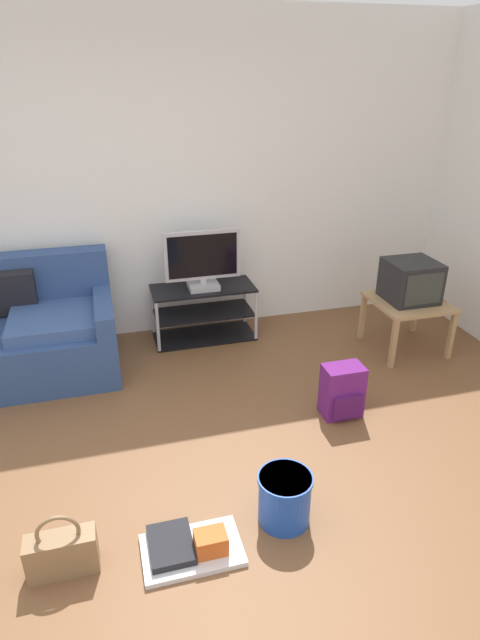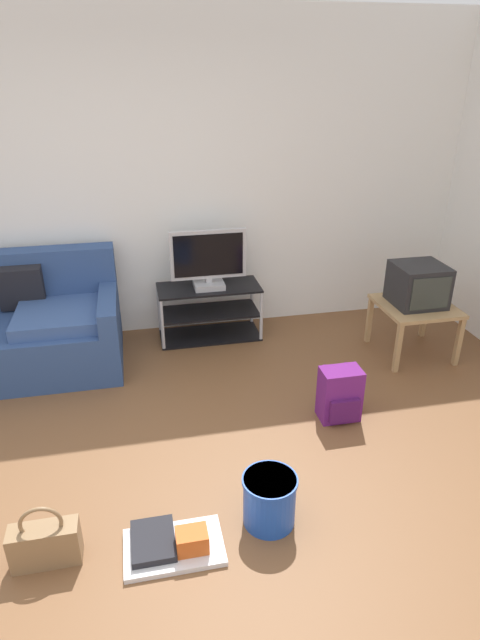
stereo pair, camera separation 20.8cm
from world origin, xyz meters
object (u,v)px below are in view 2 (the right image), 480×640
at_px(couch, 3,330).
at_px(backpack, 340,395).
at_px(crt_tv, 418,285).
at_px(cleaning_bucket, 269,499).
at_px(side_table, 415,311).
at_px(flat_tv, 208,260).
at_px(handbag, 45,543).
at_px(floor_tray, 173,544).
at_px(tv_stand, 209,312).

distance_m(couch, backpack, 2.69).
relative_size(crt_tv, cleaning_bucket, 1.36).
bearing_deg(side_table, flat_tv, 158.46).
distance_m(couch, crt_tv, 3.38).
bearing_deg(handbag, floor_tray, -5.73).
relative_size(tv_stand, floor_tray, 1.79).
bearing_deg(floor_tray, handbag, 174.27).
relative_size(handbag, floor_tray, 0.70).
xyz_separation_m(tv_stand, cleaning_bucket, (-0.03, -2.24, -0.09)).
relative_size(flat_tv, floor_tray, 1.30).
bearing_deg(flat_tv, couch, -174.10).
xyz_separation_m(couch, handbag, (0.53, -2.07, -0.20)).
relative_size(couch, backpack, 4.82).
bearing_deg(side_table, cleaning_bucket, -136.66).
bearing_deg(side_table, handbag, -150.33).
xyz_separation_m(backpack, floor_tray, (-1.24, -0.90, -0.15)).
height_order(crt_tv, handbag, crt_tv).
xyz_separation_m(tv_stand, flat_tv, (0.00, -0.02, 0.50)).
bearing_deg(couch, handbag, -75.51).
bearing_deg(crt_tv, handbag, -150.09).
height_order(handbag, floor_tray, handbag).
height_order(tv_stand, handbag, tv_stand).
xyz_separation_m(cleaning_bucket, floor_tray, (-0.53, -0.09, -0.12)).
xyz_separation_m(side_table, crt_tv, (0.00, 0.02, 0.23)).
distance_m(side_table, floor_tray, 2.77).
relative_size(handbag, cleaning_bucket, 1.19).
relative_size(tv_stand, handbag, 2.56).
bearing_deg(backpack, flat_tv, 89.64).
distance_m(tv_stand, backpack, 1.58).
bearing_deg(handbag, flat_tv, 62.48).
relative_size(couch, cleaning_bucket, 6.21).
distance_m(crt_tv, handbag, 3.27).
distance_m(couch, handbag, 2.15).
distance_m(tv_stand, side_table, 1.77).
relative_size(tv_stand, side_table, 1.51).
distance_m(couch, cleaning_bucket, 2.65).
xyz_separation_m(tv_stand, side_table, (1.64, -0.67, 0.15)).
bearing_deg(cleaning_bucket, crt_tv, 43.63).
bearing_deg(crt_tv, flat_tv, 158.95).
relative_size(flat_tv, cleaning_bucket, 2.21).
height_order(tv_stand, floor_tray, tv_stand).
xyz_separation_m(flat_tv, handbag, (-1.17, -2.24, -0.62)).
height_order(couch, flat_tv, flat_tv).
height_order(side_table, floor_tray, side_table).
relative_size(flat_tv, backpack, 1.72).
relative_size(couch, tv_stand, 2.04).
xyz_separation_m(couch, flat_tv, (1.70, 0.18, 0.41)).
bearing_deg(tv_stand, floor_tray, -103.46).
height_order(couch, floor_tray, couch).
distance_m(couch, side_table, 3.37).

